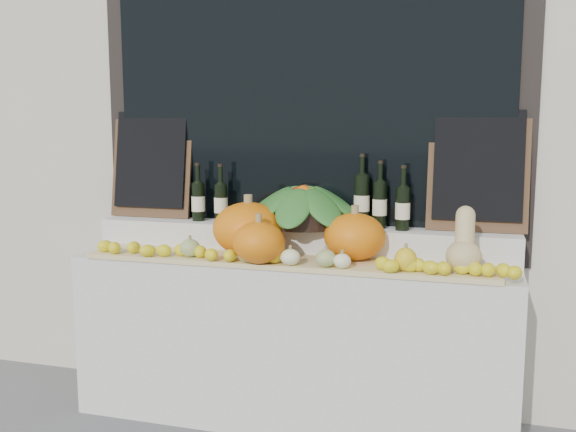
{
  "coord_description": "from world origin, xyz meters",
  "views": [
    {
      "loc": [
        0.91,
        -1.65,
        1.59
      ],
      "look_at": [
        0.0,
        1.45,
        1.12
      ],
      "focal_mm": 40.0,
      "sensor_mm": 36.0,
      "label": 1
    }
  ],
  "objects_px": {
    "pumpkin_left": "(248,229)",
    "butternut_squash": "(464,246)",
    "wine_bottle_tall": "(362,200)",
    "pumpkin_right": "(355,237)",
    "produce_bowl": "(304,206)"
  },
  "relations": [
    {
      "from": "wine_bottle_tall",
      "to": "butternut_squash",
      "type": "bearing_deg",
      "value": -30.76
    },
    {
      "from": "butternut_squash",
      "to": "wine_bottle_tall",
      "type": "height_order",
      "value": "wine_bottle_tall"
    },
    {
      "from": "pumpkin_left",
      "to": "pumpkin_right",
      "type": "distance_m",
      "value": 0.56
    },
    {
      "from": "pumpkin_right",
      "to": "produce_bowl",
      "type": "height_order",
      "value": "produce_bowl"
    },
    {
      "from": "pumpkin_left",
      "to": "butternut_squash",
      "type": "distance_m",
      "value": 1.09
    },
    {
      "from": "pumpkin_right",
      "to": "produce_bowl",
      "type": "relative_size",
      "value": 0.45
    },
    {
      "from": "pumpkin_left",
      "to": "wine_bottle_tall",
      "type": "xyz_separation_m",
      "value": [
        0.55,
        0.25,
        0.14
      ]
    },
    {
      "from": "butternut_squash",
      "to": "wine_bottle_tall",
      "type": "distance_m",
      "value": 0.64
    },
    {
      "from": "pumpkin_left",
      "to": "produce_bowl",
      "type": "bearing_deg",
      "value": 40.19
    },
    {
      "from": "butternut_squash",
      "to": "produce_bowl",
      "type": "distance_m",
      "value": 0.9
    },
    {
      "from": "pumpkin_left",
      "to": "produce_bowl",
      "type": "distance_m",
      "value": 0.33
    },
    {
      "from": "butternut_squash",
      "to": "pumpkin_right",
      "type": "bearing_deg",
      "value": 168.83
    },
    {
      "from": "butternut_squash",
      "to": "produce_bowl",
      "type": "relative_size",
      "value": 0.43
    },
    {
      "from": "butternut_squash",
      "to": "produce_bowl",
      "type": "height_order",
      "value": "produce_bowl"
    },
    {
      "from": "pumpkin_left",
      "to": "produce_bowl",
      "type": "relative_size",
      "value": 0.53
    }
  ]
}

